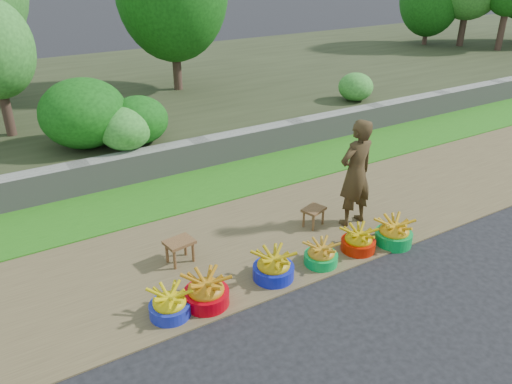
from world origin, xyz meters
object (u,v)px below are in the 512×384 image
vendor_woman (356,173)px  stool_right (314,212)px  basin_b (206,292)px  basin_f (394,233)px  basin_e (358,241)px  basin_a (170,305)px  stool_left (179,245)px  basin_d (321,255)px  basin_c (273,267)px

vendor_woman → stool_right: bearing=-24.8°
basin_b → basin_f: size_ratio=1.03×
basin_e → basin_a: bearing=178.7°
stool_right → vendor_woman: 0.84m
basin_b → stool_right: size_ratio=1.38×
basin_f → stool_left: 3.00m
basin_d → vendor_woman: 1.43m
basin_c → stool_right: size_ratio=1.34×
basin_a → vendor_woman: vendor_woman is taller
basin_c → stool_right: basin_c is taller
basin_c → vendor_woman: size_ratio=0.32×
basin_a → vendor_woman: 3.31m
basin_d → basin_e: size_ratio=0.94×
basin_a → basin_c: 1.40m
vendor_woman → basin_d: bearing=27.7°
basin_d → vendor_woman: vendor_woman is taller
basin_d → basin_e: (0.65, 0.00, 0.01)m
basin_c → basin_d: basin_c is taller
basin_b → stool_right: 2.33m
basin_d → stool_left: (-1.58, 0.99, 0.13)m
stool_left → stool_right: bearing=-3.6°
basin_c → basin_f: bearing=-5.2°
stool_left → stool_right: (2.10, -0.13, -0.03)m
basin_b → basin_c: basin_b is taller
stool_right → stool_left: bearing=176.4°
basin_e → stool_right: bearing=98.6°
basin_f → stool_left: basin_f is taller
basin_a → basin_b: basin_b is taller
basin_b → stool_right: (2.18, 0.82, 0.07)m
basin_a → basin_e: bearing=-1.3°
basin_b → basin_a: bearing=176.4°
basin_b → basin_c: 0.95m
basin_b → basin_c: (0.95, 0.03, -0.01)m
basin_c → basin_e: 1.36m
basin_e → basin_f: basin_f is taller
basin_e → stool_right: (-0.13, 0.86, 0.09)m
basin_f → basin_e: bearing=168.1°
basin_a → stool_right: basin_a is taller
basin_a → basin_b: 0.45m
basin_f → stool_right: 1.19m
basin_c → basin_a: bearing=179.9°
basin_a → basin_f: (3.31, -0.18, 0.02)m
basin_a → stool_right: 2.75m
basin_a → basin_c: basin_c is taller
basin_b → vendor_woman: size_ratio=0.33×
basin_a → basin_b: (0.45, -0.03, 0.02)m
basin_a → vendor_woman: bearing=10.2°
basin_c → vendor_woman: 1.99m
basin_e → stool_right: 0.87m
basin_b → vendor_woman: vendor_woman is taller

